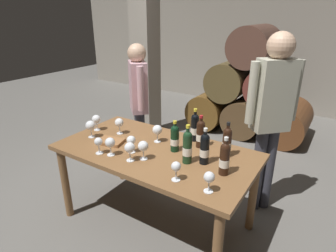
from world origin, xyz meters
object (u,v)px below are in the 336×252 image
at_px(wine_glass_2, 98,142).
at_px(wine_bottle_3, 195,127).
at_px(wine_glass_7, 157,130).
at_px(sommelier_presenting, 272,110).
at_px(dining_table, 156,159).
at_px(taster_seated_left, 139,98).
at_px(wine_bottle_4, 205,148).
at_px(wine_glass_9, 143,147).
at_px(wine_glass_1, 110,143).
at_px(wine_glass_5, 130,148).
at_px(wine_glass_0, 209,178).
at_px(wine_glass_10, 91,126).
at_px(tasting_notebook, 111,141).
at_px(wine_glass_4, 96,120).
at_px(wine_glass_3, 176,167).
at_px(wine_glass_8, 131,141).
at_px(wine_bottle_6, 187,147).
at_px(wine_bottle_0, 225,158).
at_px(wine_bottle_2, 175,138).
at_px(wine_bottle_1, 227,142).
at_px(wine_glass_6, 119,123).

bearing_deg(wine_glass_2, wine_bottle_3, 50.64).
xyz_separation_m(wine_glass_7, sommelier_presenting, (0.82, 0.61, 0.17)).
bearing_deg(dining_table, taster_seated_left, 136.03).
bearing_deg(wine_bottle_4, wine_bottle_3, 128.03).
height_order(wine_bottle_3, wine_glass_9, wine_bottle_3).
distance_m(wine_glass_1, wine_glass_5, 0.20).
xyz_separation_m(wine_glass_0, wine_glass_10, (-1.30, 0.19, 0.01)).
xyz_separation_m(tasting_notebook, taster_seated_left, (-0.33, 0.83, 0.15)).
xyz_separation_m(wine_glass_4, wine_glass_9, (0.76, -0.23, -0.00)).
distance_m(wine_bottle_4, wine_glass_3, 0.33).
height_order(wine_glass_8, sommelier_presenting, sommelier_presenting).
distance_m(dining_table, wine_glass_3, 0.54).
xyz_separation_m(wine_glass_2, wine_glass_3, (0.74, 0.00, 0.00)).
relative_size(wine_bottle_3, wine_glass_1, 1.96).
distance_m(wine_bottle_6, sommelier_presenting, 0.91).
bearing_deg(wine_bottle_0, wine_glass_8, -172.75).
xyz_separation_m(wine_bottle_6, wine_glass_0, (0.31, -0.26, -0.03)).
height_order(wine_glass_1, wine_glass_2, wine_glass_1).
bearing_deg(tasting_notebook, taster_seated_left, 98.44).
height_order(wine_glass_5, tasting_notebook, wine_glass_5).
distance_m(wine_bottle_0, wine_glass_0, 0.26).
relative_size(wine_glass_8, taster_seated_left, 0.10).
xyz_separation_m(wine_glass_5, sommelier_presenting, (0.80, 1.02, 0.17)).
height_order(wine_bottle_2, wine_bottle_6, wine_bottle_6).
distance_m(wine_bottle_6, wine_glass_1, 0.63).
height_order(wine_bottle_0, taster_seated_left, taster_seated_left).
bearing_deg(wine_glass_5, taster_seated_left, 125.09).
xyz_separation_m(wine_bottle_6, taster_seated_left, (-1.08, 0.77, 0.03)).
xyz_separation_m(wine_glass_2, sommelier_presenting, (1.10, 1.06, 0.18)).
distance_m(wine_bottle_1, taster_seated_left, 1.39).
bearing_deg(wine_glass_1, wine_glass_3, -2.41).
bearing_deg(wine_glass_6, wine_bottle_0, -7.19).
bearing_deg(wine_bottle_0, wine_bottle_6, 179.39).
bearing_deg(dining_table, wine_glass_1, -131.59).
bearing_deg(wine_glass_4, wine_glass_3, -16.93).
distance_m(wine_glass_9, sommelier_presenting, 1.20).
distance_m(wine_glass_5, tasting_notebook, 0.40).
bearing_deg(wine_glass_1, wine_glass_9, 18.95).
xyz_separation_m(wine_glass_2, wine_glass_6, (-0.14, 0.40, 0.01)).
xyz_separation_m(wine_bottle_6, wine_glass_8, (-0.47, -0.10, -0.03)).
distance_m(wine_glass_3, taster_seated_left, 1.54).
height_order(wine_bottle_0, wine_glass_9, wine_bottle_0).
bearing_deg(wine_glass_3, wine_glass_4, 163.07).
bearing_deg(wine_bottle_6, sommelier_presenting, 62.62).
bearing_deg(wine_bottle_2, wine_glass_10, -166.83).
height_order(wine_glass_0, wine_glass_3, wine_glass_0).
bearing_deg(wine_bottle_2, wine_bottle_6, -32.51).
height_order(wine_bottle_0, wine_glass_4, wine_bottle_0).
relative_size(wine_glass_6, wine_glass_8, 1.05).
relative_size(wine_glass_1, wine_glass_6, 0.99).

